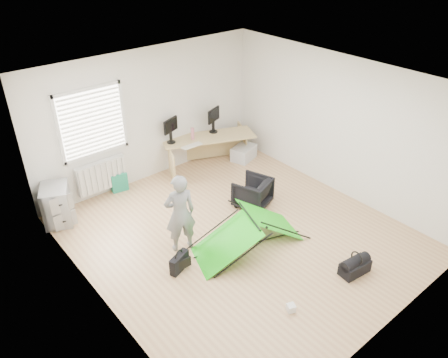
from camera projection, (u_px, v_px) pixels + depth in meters
ground at (239, 235)px, 7.60m from camera, size 5.50×5.50×0.00m
back_wall at (149, 116)px, 8.72m from camera, size 5.00×0.02×2.70m
window at (92, 122)px, 7.93m from camera, size 1.20×0.06×1.20m
radiator at (102, 175)px, 8.46m from camera, size 1.00×0.12×0.60m
desk at (209, 151)px, 9.61m from camera, size 2.09×1.35×0.68m
filing_cabinet at (57, 204)px, 7.77m from camera, size 0.67×0.75×0.72m
monitor_left at (171, 134)px, 9.08m from camera, size 0.43×0.23×0.40m
monitor_right at (213, 124)px, 9.54m from camera, size 0.43×0.24×0.41m
keyboard at (192, 146)px, 9.03m from camera, size 0.45×0.16×0.02m
thermos at (193, 134)px, 9.26m from camera, size 0.08×0.08×0.26m
office_chair at (252, 192)px, 8.25m from camera, size 0.78×0.79×0.57m
person at (180, 213)px, 6.95m from camera, size 0.58×0.47×1.39m
kite at (249, 231)px, 7.21m from camera, size 2.10×1.42×0.60m
storage_crate at (244, 153)px, 9.92m from camera, size 0.65×0.54×0.31m
tote_bag at (119, 182)px, 8.75m from camera, size 0.35×0.20×0.39m
laptop_bag at (179, 262)px, 6.78m from camera, size 0.40×0.24×0.29m
white_box at (291, 308)px, 6.10m from camera, size 0.15×0.15×0.11m
duffel_bag at (355, 267)px, 6.73m from camera, size 0.51×0.30×0.21m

